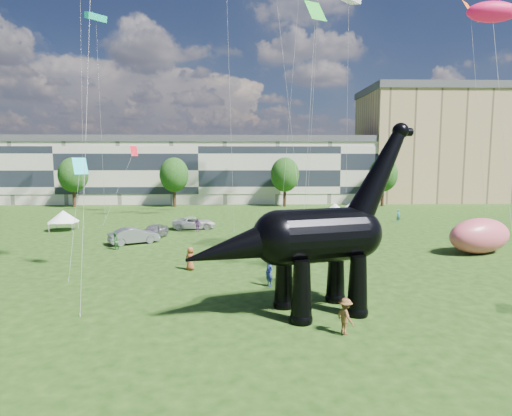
{
  "coord_description": "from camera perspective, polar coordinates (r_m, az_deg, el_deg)",
  "views": [
    {
      "loc": [
        0.64,
        -24.45,
        8.8
      ],
      "look_at": [
        1.53,
        8.0,
        5.0
      ],
      "focal_mm": 30.0,
      "sensor_mm": 36.0,
      "label": 1
    }
  ],
  "objects": [
    {
      "name": "car_silver",
      "position": [
        48.36,
        -13.45,
        -3.05
      ],
      "size": [
        2.84,
        4.89,
        1.56
      ],
      "primitive_type": "imported",
      "rotation": [
        0.0,
        0.0,
        -0.23
      ],
      "color": "#ADADB2",
      "rests_on": "ground"
    },
    {
      "name": "apartment_block",
      "position": [
        97.75,
        22.37,
        7.47
      ],
      "size": [
        28.0,
        18.0,
        22.0
      ],
      "primitive_type": "cube",
      "color": "tan",
      "rests_on": "ground"
    },
    {
      "name": "dinosaur_sculpture",
      "position": [
        24.29,
        7.32,
        -4.15
      ],
      "size": [
        13.74,
        5.89,
        11.29
      ],
      "rotation": [
        0.0,
        0.0,
        0.29
      ],
      "color": "black",
      "rests_on": "ground"
    },
    {
      "name": "gazebo_left",
      "position": [
        56.99,
        -24.3,
        -1.02
      ],
      "size": [
        3.93,
        3.93,
        2.49
      ],
      "rotation": [
        0.0,
        0.0,
        0.11
      ],
      "color": "white",
      "rests_on": "ground"
    },
    {
      "name": "car_dark",
      "position": [
        46.96,
        0.91,
        -3.08
      ],
      "size": [
        4.0,
        6.21,
        1.67
      ],
      "primitive_type": "imported",
      "rotation": [
        0.0,
        0.0,
        -0.31
      ],
      "color": "#595960",
      "rests_on": "ground"
    },
    {
      "name": "car_grey",
      "position": [
        45.91,
        -15.97,
        -3.58
      ],
      "size": [
        5.25,
        4.0,
        1.66
      ],
      "primitive_type": "imported",
      "rotation": [
        0.0,
        0.0,
        2.08
      ],
      "color": "gray",
      "rests_on": "ground"
    },
    {
      "name": "visitors",
      "position": [
        39.43,
        -0.57,
        -4.9
      ],
      "size": [
        53.37,
        37.98,
        1.88
      ],
      "color": "brown",
      "rests_on": "ground"
    },
    {
      "name": "gazebo_near",
      "position": [
        57.63,
        12.38,
        -0.22
      ],
      "size": [
        5.42,
        5.42,
        2.9
      ],
      "rotation": [
        0.0,
        0.0,
        -0.39
      ],
      "color": "white",
      "rests_on": "ground"
    },
    {
      "name": "terrace_row",
      "position": [
        86.93,
        -7.3,
        4.78
      ],
      "size": [
        78.0,
        11.0,
        12.0
      ],
      "primitive_type": "cube",
      "color": "beige",
      "rests_on": "ground"
    },
    {
      "name": "tree_mid_right",
      "position": [
        77.84,
        3.87,
        4.82
      ],
      "size": [
        5.2,
        5.2,
        9.44
      ],
      "color": "#382314",
      "rests_on": "ground"
    },
    {
      "name": "gazebo_far",
      "position": [
        59.14,
        10.48,
        -0.15
      ],
      "size": [
        4.16,
        4.16,
        2.68
      ],
      "rotation": [
        0.0,
        0.0,
        0.09
      ],
      "color": "white",
      "rests_on": "ground"
    },
    {
      "name": "tree_mid_left",
      "position": [
        78.51,
        -10.87,
        4.73
      ],
      "size": [
        5.2,
        5.2,
        9.44
      ],
      "color": "#382314",
      "rests_on": "ground"
    },
    {
      "name": "ground",
      "position": [
        26.0,
        -2.96,
        -13.12
      ],
      "size": [
        220.0,
        220.0,
        0.0
      ],
      "primitive_type": "plane",
      "color": "#16330C",
      "rests_on": "ground"
    },
    {
      "name": "car_white",
      "position": [
        53.91,
        -8.26,
        -1.98
      ],
      "size": [
        5.68,
        3.23,
        1.49
      ],
      "primitive_type": "imported",
      "rotation": [
        0.0,
        0.0,
        1.72
      ],
      "color": "silver",
      "rests_on": "ground"
    },
    {
      "name": "tree_far_right",
      "position": [
        81.54,
        16.61,
        4.64
      ],
      "size": [
        5.2,
        5.2,
        9.44
      ],
      "color": "#382314",
      "rests_on": "ground"
    },
    {
      "name": "tree_far_left",
      "position": [
        83.33,
        -23.22,
        4.42
      ],
      "size": [
        5.2,
        5.2,
        9.44
      ],
      "color": "#382314",
      "rests_on": "ground"
    },
    {
      "name": "inflatable_pink",
      "position": [
        44.69,
        27.66,
        -3.3
      ],
      "size": [
        7.32,
        5.33,
        3.3
      ],
      "primitive_type": "ellipsoid",
      "rotation": [
        0.0,
        0.0,
        0.34
      ],
      "color": "#D45263",
      "rests_on": "ground"
    }
  ]
}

